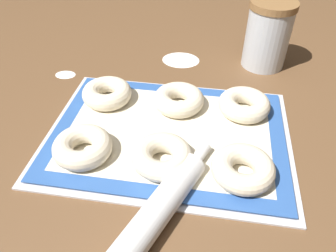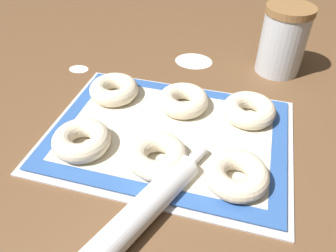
{
  "view_description": "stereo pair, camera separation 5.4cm",
  "coord_description": "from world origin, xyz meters",
  "px_view_note": "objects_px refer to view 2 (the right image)",
  "views": [
    {
      "loc": [
        0.09,
        -0.48,
        0.45
      ],
      "look_at": [
        0.01,
        -0.0,
        0.03
      ],
      "focal_mm": 35.0,
      "sensor_mm": 36.0,
      "label": 1
    },
    {
      "loc": [
        0.14,
        -0.47,
        0.45
      ],
      "look_at": [
        0.01,
        -0.0,
        0.03
      ],
      "focal_mm": 35.0,
      "sensor_mm": 36.0,
      "label": 2
    }
  ],
  "objects_px": {
    "baking_tray": "(168,136)",
    "rolling_pin": "(122,231)",
    "bagel_front_center": "(157,156)",
    "flour_canister": "(283,40)",
    "bagel_back_center": "(183,100)",
    "bagel_front_right": "(236,175)",
    "bagel_back_left": "(114,89)",
    "bagel_front_left": "(82,140)",
    "bagel_back_right": "(249,110)"
  },
  "relations": [
    {
      "from": "baking_tray",
      "to": "rolling_pin",
      "type": "distance_m",
      "value": 0.23
    },
    {
      "from": "bagel_front_center",
      "to": "flour_canister",
      "type": "bearing_deg",
      "value": 63.97
    },
    {
      "from": "baking_tray",
      "to": "bagel_back_center",
      "type": "relative_size",
      "value": 4.43
    },
    {
      "from": "bagel_front_right",
      "to": "rolling_pin",
      "type": "relative_size",
      "value": 0.27
    },
    {
      "from": "bagel_back_left",
      "to": "bagel_front_center",
      "type": "bearing_deg",
      "value": -47.93
    },
    {
      "from": "bagel_front_right",
      "to": "flour_canister",
      "type": "xyz_separation_m",
      "value": [
        0.06,
        0.41,
        0.05
      ]
    },
    {
      "from": "baking_tray",
      "to": "bagel_front_right",
      "type": "bearing_deg",
      "value": -31.83
    },
    {
      "from": "rolling_pin",
      "to": "flour_canister",
      "type": "bearing_deg",
      "value": 69.87
    },
    {
      "from": "baking_tray",
      "to": "bagel_front_center",
      "type": "bearing_deg",
      "value": -87.84
    },
    {
      "from": "bagel_front_right",
      "to": "bagel_back_left",
      "type": "height_order",
      "value": "same"
    },
    {
      "from": "bagel_front_left",
      "to": "bagel_back_right",
      "type": "height_order",
      "value": "same"
    },
    {
      "from": "bagel_front_center",
      "to": "bagel_back_right",
      "type": "distance_m",
      "value": 0.23
    },
    {
      "from": "baking_tray",
      "to": "bagel_back_left",
      "type": "bearing_deg",
      "value": 149.72
    },
    {
      "from": "bagel_front_left",
      "to": "flour_canister",
      "type": "bearing_deg",
      "value": 49.56
    },
    {
      "from": "bagel_front_center",
      "to": "bagel_front_right",
      "type": "xyz_separation_m",
      "value": [
        0.14,
        -0.01,
        0.0
      ]
    },
    {
      "from": "flour_canister",
      "to": "bagel_front_right",
      "type": "bearing_deg",
      "value": -98.03
    },
    {
      "from": "bagel_front_right",
      "to": "rolling_pin",
      "type": "bearing_deg",
      "value": -135.23
    },
    {
      "from": "bagel_front_center",
      "to": "bagel_back_center",
      "type": "distance_m",
      "value": 0.17
    },
    {
      "from": "bagel_front_center",
      "to": "bagel_back_left",
      "type": "height_order",
      "value": "same"
    },
    {
      "from": "bagel_front_left",
      "to": "flour_canister",
      "type": "relative_size",
      "value": 0.65
    },
    {
      "from": "bagel_front_right",
      "to": "bagel_back_right",
      "type": "height_order",
      "value": "same"
    },
    {
      "from": "bagel_back_left",
      "to": "bagel_back_center",
      "type": "distance_m",
      "value": 0.16
    },
    {
      "from": "bagel_back_center",
      "to": "rolling_pin",
      "type": "height_order",
      "value": "bagel_back_center"
    },
    {
      "from": "flour_canister",
      "to": "rolling_pin",
      "type": "xyz_separation_m",
      "value": [
        -0.2,
        -0.56,
        -0.06
      ]
    },
    {
      "from": "bagel_front_left",
      "to": "bagel_back_center",
      "type": "xyz_separation_m",
      "value": [
        0.15,
        0.17,
        0.0
      ]
    },
    {
      "from": "baking_tray",
      "to": "flour_canister",
      "type": "height_order",
      "value": "flour_canister"
    },
    {
      "from": "bagel_back_right",
      "to": "flour_canister",
      "type": "distance_m",
      "value": 0.24
    },
    {
      "from": "flour_canister",
      "to": "baking_tray",
      "type": "bearing_deg",
      "value": -121.89
    },
    {
      "from": "bagel_front_center",
      "to": "bagel_front_right",
      "type": "height_order",
      "value": "same"
    },
    {
      "from": "bagel_front_center",
      "to": "flour_canister",
      "type": "distance_m",
      "value": 0.45
    },
    {
      "from": "baking_tray",
      "to": "flour_canister",
      "type": "bearing_deg",
      "value": 58.11
    },
    {
      "from": "rolling_pin",
      "to": "bagel_back_center",
      "type": "bearing_deg",
      "value": 87.93
    },
    {
      "from": "bagel_back_left",
      "to": "bagel_front_right",
      "type": "bearing_deg",
      "value": -31.04
    },
    {
      "from": "baking_tray",
      "to": "flour_canister",
      "type": "xyz_separation_m",
      "value": [
        0.2,
        0.32,
        0.08
      ]
    },
    {
      "from": "bagel_back_left",
      "to": "flour_canister",
      "type": "bearing_deg",
      "value": 33.81
    },
    {
      "from": "baking_tray",
      "to": "bagel_back_left",
      "type": "xyz_separation_m",
      "value": [
        -0.15,
        0.09,
        0.03
      ]
    },
    {
      "from": "bagel_back_left",
      "to": "rolling_pin",
      "type": "distance_m",
      "value": 0.35
    },
    {
      "from": "bagel_back_left",
      "to": "rolling_pin",
      "type": "bearing_deg",
      "value": -65.36
    },
    {
      "from": "bagel_front_left",
      "to": "rolling_pin",
      "type": "relative_size",
      "value": 0.27
    },
    {
      "from": "bagel_back_center",
      "to": "bagel_front_left",
      "type": "bearing_deg",
      "value": -131.69
    },
    {
      "from": "bagel_front_left",
      "to": "bagel_back_left",
      "type": "relative_size",
      "value": 1.0
    },
    {
      "from": "bagel_front_left",
      "to": "bagel_back_center",
      "type": "relative_size",
      "value": 1.0
    },
    {
      "from": "bagel_front_center",
      "to": "bagel_back_left",
      "type": "xyz_separation_m",
      "value": [
        -0.15,
        0.17,
        0.0
      ]
    },
    {
      "from": "bagel_front_right",
      "to": "flour_canister",
      "type": "bearing_deg",
      "value": 81.97
    },
    {
      "from": "bagel_back_left",
      "to": "bagel_back_right",
      "type": "distance_m",
      "value": 0.3
    },
    {
      "from": "flour_canister",
      "to": "bagel_front_left",
      "type": "bearing_deg",
      "value": -130.44
    },
    {
      "from": "baking_tray",
      "to": "bagel_front_left",
      "type": "xyz_separation_m",
      "value": [
        -0.14,
        -0.08,
        0.03
      ]
    },
    {
      "from": "bagel_back_center",
      "to": "rolling_pin",
      "type": "xyz_separation_m",
      "value": [
        -0.01,
        -0.32,
        -0.01
      ]
    },
    {
      "from": "bagel_front_left",
      "to": "bagel_back_center",
      "type": "height_order",
      "value": "same"
    },
    {
      "from": "bagel_front_center",
      "to": "rolling_pin",
      "type": "height_order",
      "value": "bagel_front_center"
    }
  ]
}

